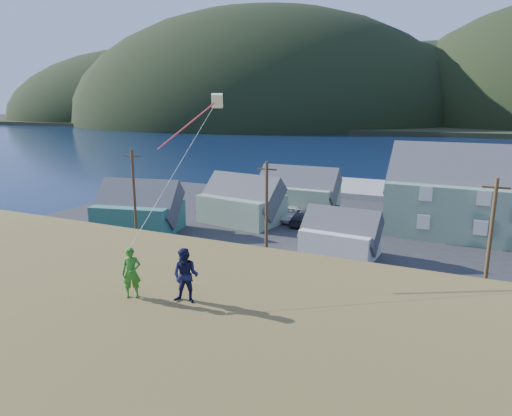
{
  "coord_description": "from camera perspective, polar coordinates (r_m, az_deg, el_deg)",
  "views": [
    {
      "loc": [
        9.76,
        -29.84,
        13.31
      ],
      "look_at": [
        1.47,
        -12.06,
        8.8
      ],
      "focal_mm": 32.0,
      "sensor_mm": 36.0,
      "label": 1
    }
  ],
  "objects": [
    {
      "name": "kite_rig",
      "position": [
        19.03,
        -5.53,
        12.61
      ],
      "size": [
        0.92,
        3.26,
        7.47
      ],
      "color": "#EFEBB6",
      "rests_on": "ground"
    },
    {
      "name": "wharf",
      "position": [
        72.74,
        12.09,
        2.47
      ],
      "size": [
        26.0,
        14.0,
        0.9
      ],
      "primitive_type": "cube",
      "color": "gray",
      "rests_on": "ground"
    },
    {
      "name": "parked_cars",
      "position": [
        55.53,
        4.29,
        -0.07
      ],
      "size": [
        21.21,
        12.44,
        1.55
      ],
      "color": "#232429",
      "rests_on": "waterfront_lot"
    },
    {
      "name": "shed_palegreen_near",
      "position": [
        51.48,
        -1.79,
        0.83
      ],
      "size": [
        10.03,
        7.21,
        6.67
      ],
      "rotation": [
        0.0,
        0.0,
        -0.17
      ],
      "color": "gray",
      "rests_on": "waterfront_lot"
    },
    {
      "name": "waterfront_lot",
      "position": [
        49.65,
        12.76,
        -2.87
      ],
      "size": [
        72.0,
        36.0,
        0.12
      ],
      "primitive_type": "cube",
      "color": "#28282B",
      "rests_on": "ground"
    },
    {
      "name": "far_shore",
      "position": [
        360.19,
        23.8,
        9.9
      ],
      "size": [
        900.0,
        320.0,
        2.0
      ],
      "primitive_type": "cube",
      "color": "black",
      "rests_on": "ground"
    },
    {
      "name": "shed_teal",
      "position": [
        49.36,
        -14.46,
        -0.1
      ],
      "size": [
        9.63,
        7.66,
        6.75
      ],
      "rotation": [
        0.0,
        0.0,
        0.22
      ],
      "color": "#317471",
      "rests_on": "waterfront_lot"
    },
    {
      "name": "shed_white",
      "position": [
        40.67,
        10.5,
        -3.34
      ],
      "size": [
        6.97,
        4.88,
        5.29
      ],
      "rotation": [
        0.0,
        0.0,
        -0.07
      ],
      "color": "silver",
      "rests_on": "waterfront_lot"
    },
    {
      "name": "kite_flyer_navy",
      "position": [
        14.49,
        -8.79,
        -8.38
      ],
      "size": [
        0.97,
        0.82,
        1.75
      ],
      "primitive_type": "imported",
      "rotation": [
        0.0,
        0.0,
        0.21
      ],
      "color": "#16173D",
      "rests_on": "hillside"
    },
    {
      "name": "shed_palegreen_far",
      "position": [
        57.92,
        5.24,
        2.24
      ],
      "size": [
        10.16,
        5.84,
        6.81
      ],
      "rotation": [
        0.0,
        0.0,
        -0.01
      ],
      "color": "gray",
      "rests_on": "waterfront_lot"
    },
    {
      "name": "ground",
      "position": [
        34.1,
        6.44,
        -10.12
      ],
      "size": [
        900.0,
        900.0,
        0.0
      ],
      "primitive_type": "plane",
      "color": "#0A1638",
      "rests_on": "ground"
    },
    {
      "name": "utility_poles",
      "position": [
        35.08,
        2.17,
        -1.41
      ],
      "size": [
        28.53,
        0.24,
        9.33
      ],
      "color": "#47331E",
      "rests_on": "waterfront_lot"
    },
    {
      "name": "kite_flyer_green",
      "position": [
        15.25,
        -15.32,
        -7.8
      ],
      "size": [
        0.72,
        0.67,
        1.66
      ],
      "primitive_type": "imported",
      "rotation": [
        0.0,
        0.0,
        0.6
      ],
      "color": "#2F8023",
      "rests_on": "hillside"
    },
    {
      "name": "grass_strip",
      "position": [
        32.34,
        5.29,
        -11.32
      ],
      "size": [
        110.0,
        8.0,
        0.1
      ],
      "primitive_type": "cube",
      "color": "#4C3D19",
      "rests_on": "ground"
    }
  ]
}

